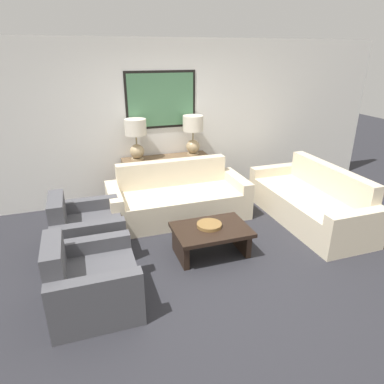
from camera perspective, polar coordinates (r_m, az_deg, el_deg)
ground_plane at (r=4.38m, az=2.78°, el=-11.48°), size 20.00×20.00×0.00m
back_wall at (r=5.95m, az=-5.18°, el=11.57°), size 8.33×0.12×2.65m
console_table at (r=5.95m, az=-4.26°, el=2.21°), size 1.46×0.38×0.79m
table_lamp_left at (r=5.63m, az=-9.32°, el=9.37°), size 0.35×0.35×0.67m
table_lamp_right at (r=5.86m, az=0.17°, el=10.16°), size 0.35×0.35×0.67m
couch_by_back_wall at (r=5.38m, az=-2.38°, el=-1.27°), size 2.13×0.90×0.84m
couch_by_side at (r=5.56m, az=19.12°, el=-1.75°), size 0.90×2.13×0.84m
coffee_table at (r=4.41m, az=3.21°, el=-7.19°), size 0.95×0.67×0.37m
decorative_bowl at (r=4.38m, az=2.89°, el=-5.51°), size 0.32×0.32×0.04m
armchair_near_back_wall at (r=4.63m, az=-17.22°, el=-6.46°), size 0.86×0.88×0.81m
armchair_near_camera at (r=3.70m, az=-16.44°, el=-14.37°), size 0.86×0.88×0.81m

